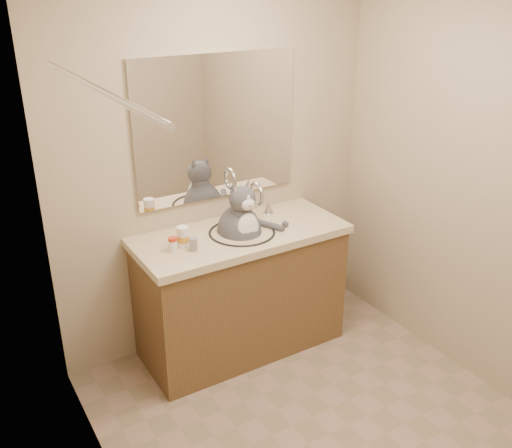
% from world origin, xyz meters
% --- Properties ---
extents(room, '(2.22, 2.52, 2.42)m').
position_xyz_m(room, '(0.00, 0.00, 1.20)').
color(room, gray).
rests_on(room, ground).
extents(vanity, '(1.34, 0.59, 1.12)m').
position_xyz_m(vanity, '(0.00, 0.96, 0.44)').
color(vanity, brown).
rests_on(vanity, ground).
extents(mirror, '(1.10, 0.02, 0.90)m').
position_xyz_m(mirror, '(0.00, 1.24, 1.45)').
color(mirror, white).
rests_on(mirror, room).
extents(shower_curtain, '(0.02, 1.30, 1.93)m').
position_xyz_m(shower_curtain, '(-1.05, 0.10, 1.03)').
color(shower_curtain, beige).
rests_on(shower_curtain, ground).
extents(cat, '(0.39, 0.31, 0.55)m').
position_xyz_m(cat, '(-0.00, 0.96, 0.87)').
color(cat, '#49494E').
rests_on(cat, vanity).
extents(pill_bottle_redcap, '(0.06, 0.06, 0.09)m').
position_xyz_m(pill_bottle_redcap, '(-0.47, 0.93, 0.90)').
color(pill_bottle_redcap, white).
rests_on(pill_bottle_redcap, vanity).
extents(pill_bottle_orange, '(0.09, 0.09, 0.12)m').
position_xyz_m(pill_bottle_orange, '(-0.39, 0.96, 0.91)').
color(pill_bottle_orange, white).
rests_on(pill_bottle_orange, vanity).
extents(grey_canister, '(0.05, 0.05, 0.08)m').
position_xyz_m(grey_canister, '(-0.36, 0.88, 0.89)').
color(grey_canister, gray).
rests_on(grey_canister, vanity).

